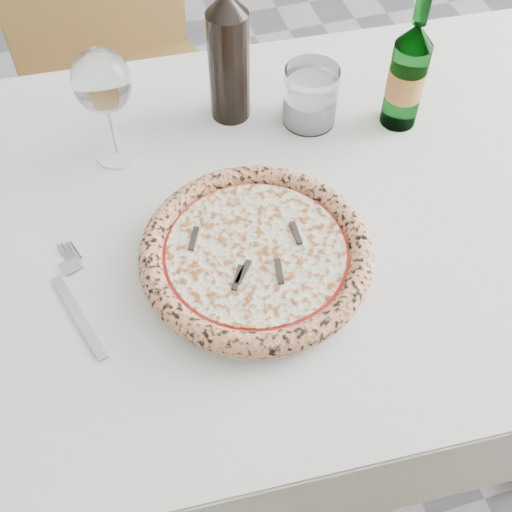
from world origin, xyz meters
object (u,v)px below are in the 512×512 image
(pizza, at_px, (256,253))
(beer_bottle, at_px, (407,75))
(chair_far, at_px, (118,61))
(dining_table, at_px, (238,251))
(plate, at_px, (256,261))
(tumbler, at_px, (310,99))
(wine_glass, at_px, (102,84))
(wine_bottle, at_px, (229,56))

(pizza, xyz_separation_m, beer_bottle, (0.31, 0.22, 0.06))
(chair_far, xyz_separation_m, beer_bottle, (0.41, -0.61, 0.31))
(dining_table, distance_m, plate, 0.14)
(tumbler, bearing_deg, pizza, -122.61)
(dining_table, bearing_deg, pizza, -90.00)
(dining_table, xyz_separation_m, wine_glass, (-0.15, 0.17, 0.23))
(dining_table, height_order, chair_far, chair_far)
(wine_glass, xyz_separation_m, beer_bottle, (0.46, -0.05, -0.05))
(chair_far, relative_size, beer_bottle, 4.08)
(dining_table, bearing_deg, tumbler, 44.20)
(plate, bearing_deg, dining_table, 90.00)
(dining_table, bearing_deg, chair_far, 97.86)
(beer_bottle, bearing_deg, wine_glass, 173.53)
(dining_table, bearing_deg, wine_glass, 130.70)
(wine_bottle, bearing_deg, pizza, -98.75)
(plate, bearing_deg, pizza, 147.99)
(dining_table, xyz_separation_m, pizza, (-0.00, -0.10, 0.12))
(chair_far, height_order, plate, chair_far)
(dining_table, relative_size, wine_bottle, 5.25)
(chair_far, bearing_deg, plate, -83.08)
(dining_table, relative_size, wine_glass, 7.33)
(pizza, xyz_separation_m, tumbler, (0.17, 0.26, 0.02))
(plate, bearing_deg, beer_bottle, 35.40)
(chair_far, height_order, tumbler, chair_far)
(plate, distance_m, pizza, 0.02)
(wine_glass, bearing_deg, plate, -61.41)
(pizza, height_order, beer_bottle, beer_bottle)
(chair_far, bearing_deg, tumbler, -64.45)
(chair_far, distance_m, beer_bottle, 0.80)
(tumbler, distance_m, wine_bottle, 0.15)
(dining_table, bearing_deg, wine_bottle, 77.34)
(pizza, relative_size, wine_glass, 1.66)
(dining_table, xyz_separation_m, wine_bottle, (0.05, 0.22, 0.21))
(dining_table, xyz_separation_m, beer_bottle, (0.31, 0.12, 0.19))
(plate, height_order, wine_bottle, wine_bottle)
(wine_glass, bearing_deg, pizza, -61.41)
(tumbler, xyz_separation_m, wine_bottle, (-0.12, 0.05, 0.07))
(beer_bottle, bearing_deg, tumbler, 162.75)
(wine_glass, bearing_deg, beer_bottle, -6.47)
(plate, xyz_separation_m, wine_bottle, (0.05, 0.32, 0.11))
(chair_far, relative_size, plate, 3.11)
(wine_glass, relative_size, wine_bottle, 0.72)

